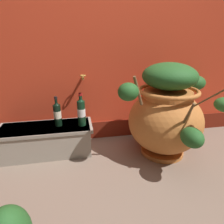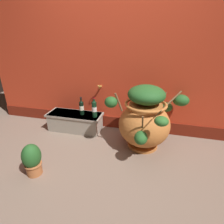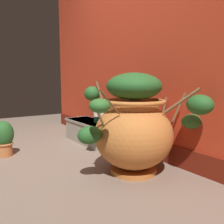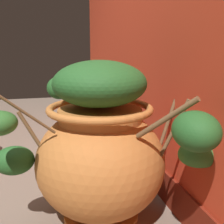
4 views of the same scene
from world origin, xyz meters
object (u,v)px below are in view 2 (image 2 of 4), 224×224
(wine_bottle_middle, at_px, (94,108))
(potted_shrub, at_px, (32,159))
(wine_bottle_left, at_px, (82,107))
(terracotta_urn, at_px, (145,119))

(wine_bottle_middle, bearing_deg, potted_shrub, -109.60)
(wine_bottle_left, distance_m, wine_bottle_middle, 0.23)
(terracotta_urn, relative_size, wine_bottle_middle, 3.84)
(wine_bottle_left, relative_size, wine_bottle_middle, 0.90)
(terracotta_urn, height_order, wine_bottle_middle, terracotta_urn)
(terracotta_urn, bearing_deg, wine_bottle_left, 168.41)
(terracotta_urn, relative_size, potted_shrub, 3.18)
(terracotta_urn, relative_size, wine_bottle_left, 4.25)
(wine_bottle_left, distance_m, potted_shrub, 1.11)
(terracotta_urn, xyz_separation_m, potted_shrub, (-1.15, -0.87, -0.22))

